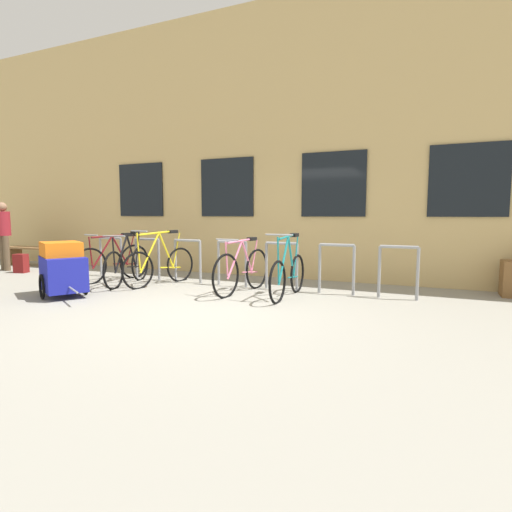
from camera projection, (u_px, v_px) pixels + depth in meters
The scene contains 12 objects.
ground_plane at pixel (199, 309), 5.76m from camera, with size 42.00×42.00×0.00m, color gray.
storefront_building at pixel (312, 158), 10.84m from camera, with size 28.00×5.44×5.79m.
bike_rack at pixel (232, 258), 7.61m from camera, with size 6.64×0.05×0.87m.
bicycle_maroon at pixel (113, 262), 8.20m from camera, with size 0.53×1.74×1.00m.
bicycle_black at pixel (128, 264), 7.79m from camera, with size 0.55×1.72×1.05m.
bicycle_pink at pixel (242, 270), 6.97m from camera, with size 0.44×1.74×0.99m.
bicycle_teal at pixel (288, 274), 6.58m from camera, with size 0.44×1.66×1.09m.
bicycle_yellow at pixel (160, 265), 7.73m from camera, with size 0.53×1.72×1.09m.
bike_trailer at pixel (63, 268), 6.66m from camera, with size 1.41×1.01×0.92m.
wooden_bench at pixel (34, 252), 10.59m from camera, with size 1.85×0.40×0.50m.
person_browsing at pixel (4, 231), 9.67m from camera, with size 0.35×0.32×1.65m.
backpack at pixel (21, 263), 9.35m from camera, with size 0.28×0.20×0.44m, color maroon.
Camera 1 is at (3.01, -4.86, 1.37)m, focal length 28.02 mm.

